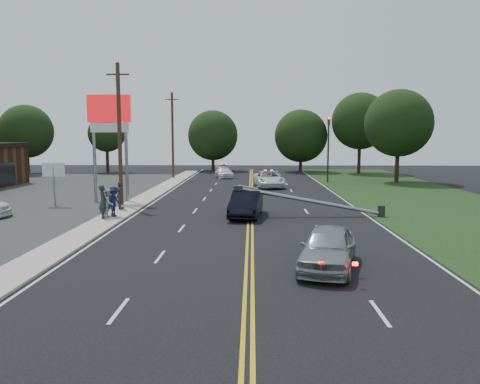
{
  "coord_description": "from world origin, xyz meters",
  "views": [
    {
      "loc": [
        0.09,
        -20.74,
        4.95
      ],
      "look_at": [
        -0.61,
        6.5,
        1.7
      ],
      "focal_mm": 35.0,
      "sensor_mm": 36.0,
      "label": 1
    }
  ],
  "objects_px": {
    "pylon_sign": "(109,122)",
    "utility_pole_far": "(173,135)",
    "crashed_sedan": "(246,204)",
    "emergency_a": "(269,179)",
    "waiting_sedan": "(328,248)",
    "small_sign": "(54,173)",
    "bystander_d": "(120,195)",
    "bystander_a": "(103,202)",
    "bystander_c": "(114,201)",
    "emergency_b": "(224,172)",
    "traffic_signal": "(328,143)",
    "bystander_b": "(109,203)",
    "fallen_streetlight": "(318,202)",
    "utility_pole_mid": "(120,134)"
  },
  "relations": [
    {
      "from": "emergency_a",
      "to": "emergency_b",
      "type": "bearing_deg",
      "value": 109.41
    },
    {
      "from": "bystander_d",
      "to": "bystander_a",
      "type": "bearing_deg",
      "value": 178.37
    },
    {
      "from": "traffic_signal",
      "to": "crashed_sedan",
      "type": "relative_size",
      "value": 1.44
    },
    {
      "from": "emergency_a",
      "to": "bystander_c",
      "type": "distance_m",
      "value": 20.5
    },
    {
      "from": "fallen_streetlight",
      "to": "bystander_c",
      "type": "relative_size",
      "value": 5.08
    },
    {
      "from": "bystander_c",
      "to": "bystander_d",
      "type": "height_order",
      "value": "bystander_d"
    },
    {
      "from": "bystander_b",
      "to": "utility_pole_far",
      "type": "bearing_deg",
      "value": 7.37
    },
    {
      "from": "utility_pole_mid",
      "to": "bystander_a",
      "type": "bearing_deg",
      "value": -85.09
    },
    {
      "from": "utility_pole_far",
      "to": "bystander_c",
      "type": "xyz_separation_m",
      "value": [
        0.96,
        -27.0,
        -4.04
      ]
    },
    {
      "from": "pylon_sign",
      "to": "utility_pole_far",
      "type": "distance_m",
      "value": 20.06
    },
    {
      "from": "traffic_signal",
      "to": "bystander_c",
      "type": "bearing_deg",
      "value": -125.72
    },
    {
      "from": "traffic_signal",
      "to": "bystander_c",
      "type": "xyz_separation_m",
      "value": [
        -16.54,
        -23.0,
        -3.16
      ]
    },
    {
      "from": "small_sign",
      "to": "fallen_streetlight",
      "type": "xyz_separation_m",
      "value": [
        18.19,
        -4.0,
        -1.41
      ]
    },
    {
      "from": "traffic_signal",
      "to": "emergency_a",
      "type": "xyz_separation_m",
      "value": [
        -6.58,
        -5.08,
        -3.42
      ]
    },
    {
      "from": "crashed_sedan",
      "to": "emergency_a",
      "type": "distance_m",
      "value": 17.21
    },
    {
      "from": "small_sign",
      "to": "bystander_d",
      "type": "height_order",
      "value": "small_sign"
    },
    {
      "from": "small_sign",
      "to": "utility_pole_far",
      "type": "xyz_separation_m",
      "value": [
        4.8,
        22.0,
        2.75
      ]
    },
    {
      "from": "fallen_streetlight",
      "to": "crashed_sedan",
      "type": "distance_m",
      "value": 4.46
    },
    {
      "from": "fallen_streetlight",
      "to": "emergency_a",
      "type": "xyz_separation_m",
      "value": [
        -2.46,
        16.91,
        -0.13
      ]
    },
    {
      "from": "small_sign",
      "to": "waiting_sedan",
      "type": "xyz_separation_m",
      "value": [
        16.94,
        -15.57,
        -1.53
      ]
    },
    {
      "from": "waiting_sedan",
      "to": "bystander_d",
      "type": "height_order",
      "value": "bystander_d"
    },
    {
      "from": "small_sign",
      "to": "emergency_a",
      "type": "distance_m",
      "value": 20.41
    },
    {
      "from": "waiting_sedan",
      "to": "emergency_a",
      "type": "xyz_separation_m",
      "value": [
        -1.22,
        28.49,
        -0.02
      ]
    },
    {
      "from": "waiting_sedan",
      "to": "bystander_d",
      "type": "xyz_separation_m",
      "value": [
        -11.63,
        13.45,
        0.24
      ]
    },
    {
      "from": "bystander_a",
      "to": "waiting_sedan",
      "type": "bearing_deg",
      "value": -140.55
    },
    {
      "from": "pylon_sign",
      "to": "fallen_streetlight",
      "type": "bearing_deg",
      "value": -22.22
    },
    {
      "from": "traffic_signal",
      "to": "bystander_c",
      "type": "relative_size",
      "value": 3.83
    },
    {
      "from": "fallen_streetlight",
      "to": "waiting_sedan",
      "type": "relative_size",
      "value": 1.98
    },
    {
      "from": "utility_pole_mid",
      "to": "emergency_b",
      "type": "relative_size",
      "value": 2.29
    },
    {
      "from": "small_sign",
      "to": "emergency_b",
      "type": "distance_m",
      "value": 25.72
    },
    {
      "from": "utility_pole_mid",
      "to": "bystander_a",
      "type": "xyz_separation_m",
      "value": [
        0.48,
        -5.57,
        -3.97
      ]
    },
    {
      "from": "emergency_a",
      "to": "fallen_streetlight",
      "type": "bearing_deg",
      "value": -88.04
    },
    {
      "from": "traffic_signal",
      "to": "bystander_a",
      "type": "relative_size",
      "value": 3.56
    },
    {
      "from": "emergency_b",
      "to": "pylon_sign",
      "type": "bearing_deg",
      "value": -120.64
    },
    {
      "from": "small_sign",
      "to": "utility_pole_far",
      "type": "bearing_deg",
      "value": 77.69
    },
    {
      "from": "small_sign",
      "to": "bystander_d",
      "type": "bearing_deg",
      "value": -21.79
    },
    {
      "from": "small_sign",
      "to": "bystander_a",
      "type": "xyz_separation_m",
      "value": [
        5.28,
        -5.57,
        -1.22
      ]
    },
    {
      "from": "fallen_streetlight",
      "to": "emergency_b",
      "type": "distance_m",
      "value": 28.32
    },
    {
      "from": "traffic_signal",
      "to": "crashed_sedan",
      "type": "bearing_deg",
      "value": -111.12
    },
    {
      "from": "utility_pole_far",
      "to": "bystander_c",
      "type": "distance_m",
      "value": 27.32
    },
    {
      "from": "fallen_streetlight",
      "to": "emergency_a",
      "type": "height_order",
      "value": "fallen_streetlight"
    },
    {
      "from": "bystander_c",
      "to": "fallen_streetlight",
      "type": "bearing_deg",
      "value": -66.98
    },
    {
      "from": "crashed_sedan",
      "to": "bystander_a",
      "type": "xyz_separation_m",
      "value": [
        -8.46,
        -1.38,
        0.31
      ]
    },
    {
      "from": "pylon_sign",
      "to": "bystander_b",
      "type": "bearing_deg",
      "value": -74.46
    },
    {
      "from": "bystander_a",
      "to": "bystander_c",
      "type": "height_order",
      "value": "bystander_a"
    },
    {
      "from": "emergency_a",
      "to": "bystander_d",
      "type": "xyz_separation_m",
      "value": [
        -10.41,
        -15.04,
        0.26
      ]
    },
    {
      "from": "pylon_sign",
      "to": "utility_pole_mid",
      "type": "relative_size",
      "value": 0.8
    },
    {
      "from": "crashed_sedan",
      "to": "bystander_a",
      "type": "height_order",
      "value": "bystander_a"
    },
    {
      "from": "traffic_signal",
      "to": "emergency_b",
      "type": "bearing_deg",
      "value": 155.33
    },
    {
      "from": "emergency_a",
      "to": "crashed_sedan",
      "type": "bearing_deg",
      "value": -102.97
    }
  ]
}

